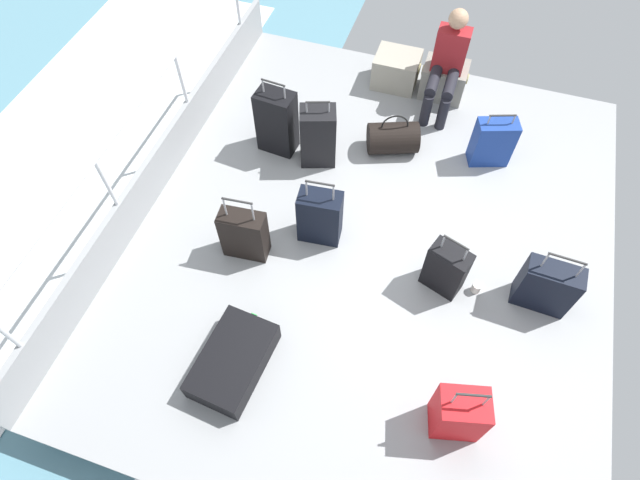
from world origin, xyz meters
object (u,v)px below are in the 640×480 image
(suitcase_7, at_px, (277,122))
(suitcase_8, at_px, (318,136))
(cargo_crate_1, at_px, (444,80))
(passenger_seated, at_px, (448,62))
(suitcase_3, at_px, (233,361))
(suitcase_5, at_px, (446,269))
(suitcase_6, at_px, (493,142))
(suitcase_0, at_px, (547,286))
(suitcase_1, at_px, (320,217))
(paper_cup, at_px, (476,288))
(suitcase_4, at_px, (244,234))
(duffel_bag, at_px, (393,138))
(suitcase_2, at_px, (459,413))
(cargo_crate_0, at_px, (396,70))

(suitcase_7, xyz_separation_m, suitcase_8, (0.46, -0.04, -0.02))
(cargo_crate_1, distance_m, suitcase_7, 2.03)
(passenger_seated, relative_size, suitcase_8, 1.38)
(suitcase_7, bearing_deg, passenger_seated, 38.66)
(suitcase_3, bearing_deg, suitcase_5, 41.30)
(suitcase_6, bearing_deg, suitcase_3, -119.35)
(suitcase_0, xyz_separation_m, suitcase_8, (-2.33, 0.99, 0.07))
(suitcase_3, bearing_deg, suitcase_1, 79.91)
(suitcase_0, bearing_deg, passenger_seated, 120.28)
(suitcase_5, xyz_separation_m, paper_cup, (0.31, 0.03, -0.21))
(passenger_seated, distance_m, suitcase_8, 1.63)
(passenger_seated, distance_m, suitcase_1, 2.28)
(suitcase_7, bearing_deg, cargo_crate_1, 42.68)
(cargo_crate_1, xyz_separation_m, suitcase_8, (-1.03, -1.42, 0.14))
(suitcase_4, relative_size, duffel_bag, 1.27)
(suitcase_3, bearing_deg, suitcase_4, 107.21)
(suitcase_8, bearing_deg, passenger_seated, 50.06)
(cargo_crate_1, distance_m, suitcase_2, 3.75)
(passenger_seated, distance_m, suitcase_6, 1.00)
(paper_cup, bearing_deg, suitcase_2, -89.90)
(suitcase_4, xyz_separation_m, suitcase_8, (0.27, 1.29, 0.06))
(suitcase_3, xyz_separation_m, suitcase_8, (-0.06, 2.35, 0.22))
(cargo_crate_0, distance_m, paper_cup, 2.81)
(suitcase_0, distance_m, suitcase_5, 0.83)
(suitcase_5, distance_m, duffel_bag, 1.67)
(suitcase_0, relative_size, suitcase_6, 1.13)
(paper_cup, bearing_deg, suitcase_8, 149.83)
(paper_cup, bearing_deg, cargo_crate_0, 118.16)
(suitcase_7, xyz_separation_m, paper_cup, (2.26, -1.09, -0.30))
(suitcase_4, relative_size, paper_cup, 7.60)
(suitcase_5, distance_m, paper_cup, 0.37)
(suitcase_2, height_order, suitcase_4, suitcase_4)
(cargo_crate_0, bearing_deg, suitcase_1, -94.04)
(suitcase_5, xyz_separation_m, suitcase_6, (0.18, 1.62, 0.00))
(cargo_crate_0, height_order, suitcase_6, suitcase_6)
(passenger_seated, height_order, suitcase_8, passenger_seated)
(cargo_crate_0, height_order, suitcase_2, suitcase_2)
(suitcase_1, xyz_separation_m, suitcase_5, (1.19, -0.17, -0.03))
(suitcase_0, bearing_deg, suitcase_7, 159.67)
(passenger_seated, relative_size, suitcase_1, 1.41)
(suitcase_0, distance_m, duffel_bag, 2.13)
(cargo_crate_0, relative_size, suitcase_6, 0.85)
(suitcase_0, xyz_separation_m, suitcase_5, (-0.83, -0.09, -0.00))
(cargo_crate_1, distance_m, duffel_bag, 1.09)
(cargo_crate_1, height_order, paper_cup, cargo_crate_1)
(passenger_seated, relative_size, paper_cup, 10.82)
(duffel_bag, xyz_separation_m, paper_cup, (1.11, -1.43, -0.12))
(cargo_crate_0, height_order, passenger_seated, passenger_seated)
(suitcase_5, xyz_separation_m, duffel_bag, (-0.80, 1.46, -0.09))
(passenger_seated, xyz_separation_m, suitcase_0, (1.30, -2.22, -0.31))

